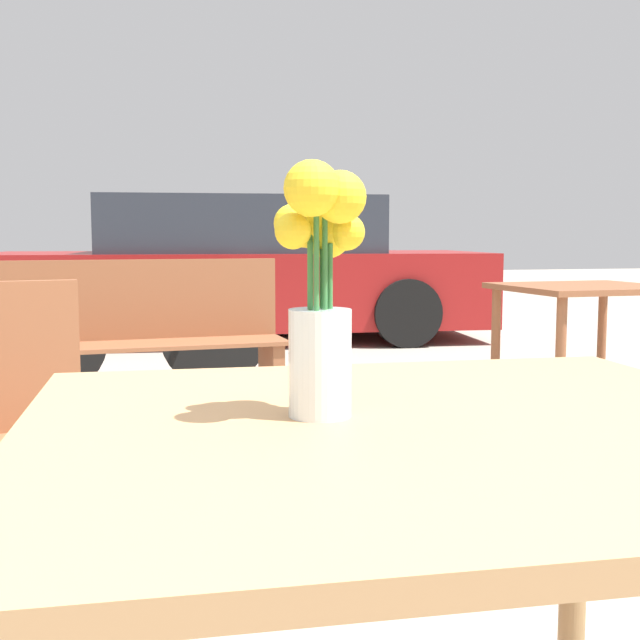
% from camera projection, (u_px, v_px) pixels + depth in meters
% --- Properties ---
extents(table_front, '(1.03, 0.94, 0.74)m').
position_uv_depth(table_front, '(418.00, 491.00, 1.02)').
color(table_front, tan).
rests_on(table_front, ground_plane).
extents(flower_vase, '(0.12, 0.14, 0.32)m').
position_uv_depth(flower_vase, '(320.00, 291.00, 1.01)').
color(flower_vase, silver).
rests_on(flower_vase, table_front).
extents(bench_middle, '(1.46, 0.46, 0.85)m').
position_uv_depth(bench_middle, '(138.00, 341.00, 3.96)').
color(bench_middle, brown).
rests_on(bench_middle, ground_plane).
extents(table_back, '(0.84, 0.78, 0.71)m').
position_uv_depth(table_back, '(584.00, 307.00, 4.18)').
color(table_back, brown).
rests_on(table_back, ground_plane).
extents(bicycle, '(1.69, 0.44, 0.80)m').
position_uv_depth(bicycle, '(134.00, 334.00, 4.96)').
color(bicycle, black).
rests_on(bicycle, ground_plane).
extents(parked_car, '(4.65, 2.02, 1.32)m').
position_uv_depth(parked_car, '(240.00, 272.00, 7.49)').
color(parked_car, maroon).
rests_on(parked_car, ground_plane).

